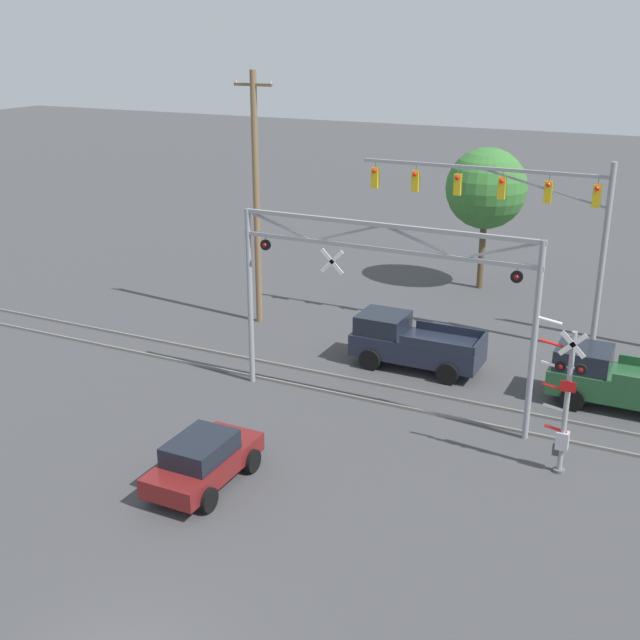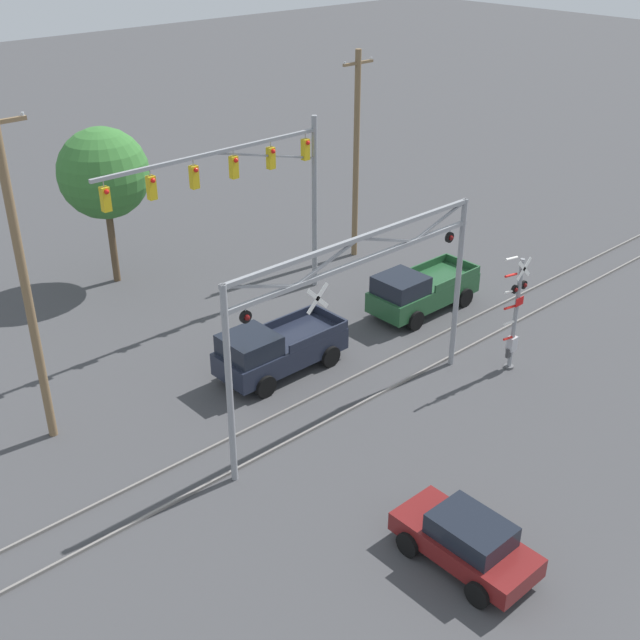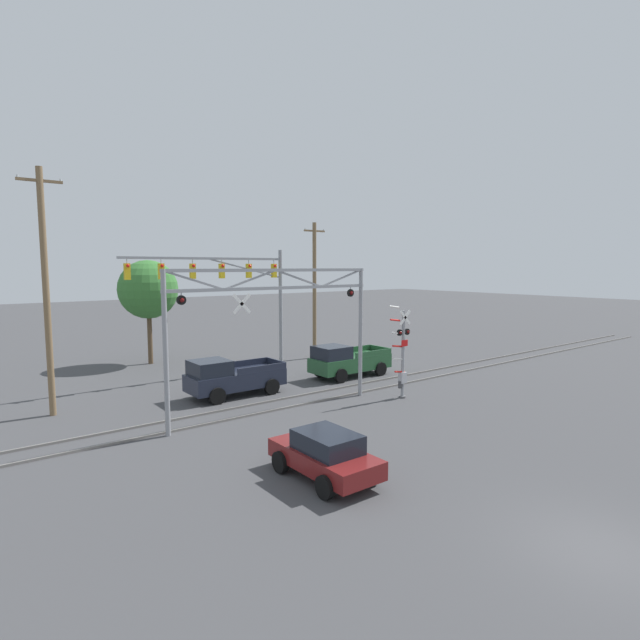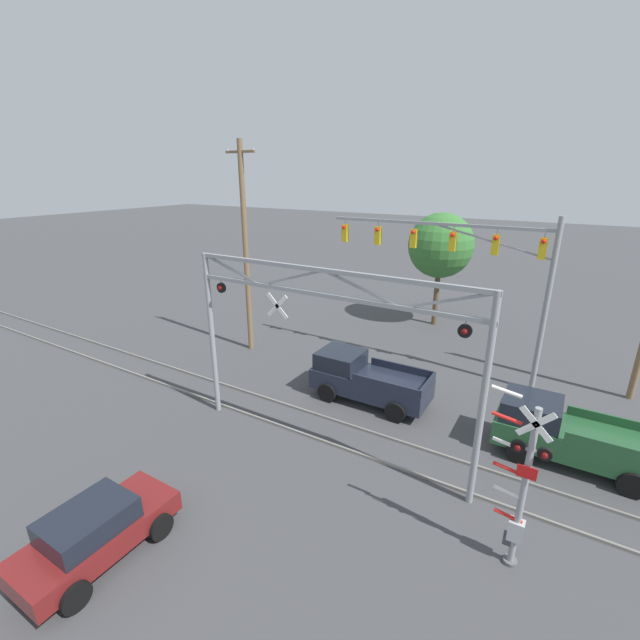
{
  "view_description": "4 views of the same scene",
  "coord_description": "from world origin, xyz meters",
  "px_view_note": "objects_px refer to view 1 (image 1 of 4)",
  "views": [
    {
      "loc": [
        9.32,
        -9.58,
        12.44
      ],
      "look_at": [
        -2.35,
        14.28,
        2.85
      ],
      "focal_mm": 45.0,
      "sensor_mm": 36.0,
      "label": 1
    },
    {
      "loc": [
        -16.15,
        -2.03,
        15.82
      ],
      "look_at": [
        0.79,
        16.81,
        2.37
      ],
      "focal_mm": 45.0,
      "sensor_mm": 36.0,
      "label": 2
    },
    {
      "loc": [
        -12.04,
        -4.72,
        6.68
      ],
      "look_at": [
        1.62,
        13.03,
        4.28
      ],
      "focal_mm": 28.0,
      "sensor_mm": 36.0,
      "label": 3
    },
    {
      "loc": [
        6.62,
        2.89,
        9.42
      ],
      "look_at": [
        -1.94,
        17.12,
        3.66
      ],
      "focal_mm": 24.0,
      "sensor_mm": 36.0,
      "label": 4
    }
  ],
  "objects_px": {
    "traffic_signal_span": "(529,211)",
    "background_tree_beyond_span": "(486,189)",
    "pickup_truck_following": "(618,380)",
    "utility_pole_left": "(256,198)",
    "pickup_truck_lead": "(411,343)",
    "sedan_waiting": "(203,460)",
    "crossing_gantry": "(381,280)",
    "crossing_signal_mast": "(564,407)"
  },
  "relations": [
    {
      "from": "traffic_signal_span",
      "to": "background_tree_beyond_span",
      "type": "xyz_separation_m",
      "value": [
        -3.47,
        6.49,
        -0.45
      ]
    },
    {
      "from": "pickup_truck_following",
      "to": "background_tree_beyond_span",
      "type": "relative_size",
      "value": 0.72
    },
    {
      "from": "traffic_signal_span",
      "to": "utility_pole_left",
      "type": "distance_m",
      "value": 11.46
    },
    {
      "from": "pickup_truck_following",
      "to": "pickup_truck_lead",
      "type": "bearing_deg",
      "value": 178.44
    },
    {
      "from": "pickup_truck_lead",
      "to": "utility_pole_left",
      "type": "distance_m",
      "value": 9.4
    },
    {
      "from": "pickup_truck_following",
      "to": "sedan_waiting",
      "type": "bearing_deg",
      "value": -133.38
    },
    {
      "from": "crossing_gantry",
      "to": "pickup_truck_lead",
      "type": "height_order",
      "value": "crossing_gantry"
    },
    {
      "from": "crossing_gantry",
      "to": "utility_pole_left",
      "type": "distance_m",
      "value": 10.14
    },
    {
      "from": "traffic_signal_span",
      "to": "pickup_truck_lead",
      "type": "relative_size",
      "value": 2.07
    },
    {
      "from": "background_tree_beyond_span",
      "to": "pickup_truck_lead",
      "type": "bearing_deg",
      "value": -88.35
    },
    {
      "from": "crossing_gantry",
      "to": "pickup_truck_following",
      "type": "distance_m",
      "value": 9.1
    },
    {
      "from": "crossing_gantry",
      "to": "crossing_signal_mast",
      "type": "distance_m",
      "value": 7.15
    },
    {
      "from": "background_tree_beyond_span",
      "to": "crossing_signal_mast",
      "type": "bearing_deg",
      "value": -67.36
    },
    {
      "from": "crossing_gantry",
      "to": "traffic_signal_span",
      "type": "height_order",
      "value": "traffic_signal_span"
    },
    {
      "from": "crossing_gantry",
      "to": "pickup_truck_following",
      "type": "xyz_separation_m",
      "value": [
        7.44,
        3.73,
        -3.66
      ]
    },
    {
      "from": "sedan_waiting",
      "to": "pickup_truck_lead",
      "type": "bearing_deg",
      "value": 77.66
    },
    {
      "from": "crossing_signal_mast",
      "to": "sedan_waiting",
      "type": "height_order",
      "value": "crossing_signal_mast"
    },
    {
      "from": "crossing_gantry",
      "to": "pickup_truck_following",
      "type": "relative_size",
      "value": 2.03
    },
    {
      "from": "crossing_gantry",
      "to": "utility_pole_left",
      "type": "relative_size",
      "value": 0.95
    },
    {
      "from": "pickup_truck_lead",
      "to": "sedan_waiting",
      "type": "distance_m",
      "value": 11.13
    },
    {
      "from": "pickup_truck_following",
      "to": "sedan_waiting",
      "type": "distance_m",
      "value": 14.67
    },
    {
      "from": "crossing_signal_mast",
      "to": "traffic_signal_span",
      "type": "xyz_separation_m",
      "value": [
        -3.57,
        10.4,
        3.45
      ]
    },
    {
      "from": "pickup_truck_following",
      "to": "sedan_waiting",
      "type": "relative_size",
      "value": 1.31
    },
    {
      "from": "crossing_signal_mast",
      "to": "pickup_truck_following",
      "type": "distance_m",
      "value": 5.61
    },
    {
      "from": "utility_pole_left",
      "to": "background_tree_beyond_span",
      "type": "height_order",
      "value": "utility_pole_left"
    },
    {
      "from": "crossing_gantry",
      "to": "sedan_waiting",
      "type": "height_order",
      "value": "crossing_gantry"
    },
    {
      "from": "crossing_gantry",
      "to": "background_tree_beyond_span",
      "type": "relative_size",
      "value": 1.46
    },
    {
      "from": "crossing_signal_mast",
      "to": "traffic_signal_span",
      "type": "bearing_deg",
      "value": 108.96
    },
    {
      "from": "pickup_truck_lead",
      "to": "pickup_truck_following",
      "type": "distance_m",
      "value": 7.7
    },
    {
      "from": "traffic_signal_span",
      "to": "pickup_truck_following",
      "type": "xyz_separation_m",
      "value": [
        4.55,
        -4.99,
        -4.57
      ]
    },
    {
      "from": "background_tree_beyond_span",
      "to": "crossing_gantry",
      "type": "bearing_deg",
      "value": -87.82
    },
    {
      "from": "traffic_signal_span",
      "to": "pickup_truck_following",
      "type": "distance_m",
      "value": 8.15
    },
    {
      "from": "pickup_truck_lead",
      "to": "traffic_signal_span",
      "type": "bearing_deg",
      "value": 56.62
    },
    {
      "from": "pickup_truck_following",
      "to": "utility_pole_left",
      "type": "xyz_separation_m",
      "value": [
        -15.65,
        2.14,
        4.63
      ]
    },
    {
      "from": "pickup_truck_lead",
      "to": "background_tree_beyond_span",
      "type": "relative_size",
      "value": 0.71
    },
    {
      "from": "pickup_truck_following",
      "to": "utility_pole_left",
      "type": "height_order",
      "value": "utility_pole_left"
    },
    {
      "from": "crossing_signal_mast",
      "to": "utility_pole_left",
      "type": "xyz_separation_m",
      "value": [
        -14.67,
        7.55,
        3.51
      ]
    },
    {
      "from": "crossing_gantry",
      "to": "background_tree_beyond_span",
      "type": "distance_m",
      "value": 15.23
    },
    {
      "from": "crossing_signal_mast",
      "to": "pickup_truck_lead",
      "type": "bearing_deg",
      "value": 140.1
    },
    {
      "from": "sedan_waiting",
      "to": "utility_pole_left",
      "type": "xyz_separation_m",
      "value": [
        -5.58,
        12.8,
        4.84
      ]
    },
    {
      "from": "crossing_signal_mast",
      "to": "pickup_truck_lead",
      "type": "xyz_separation_m",
      "value": [
        -6.72,
        5.62,
        -1.12
      ]
    },
    {
      "from": "crossing_gantry",
      "to": "crossing_signal_mast",
      "type": "relative_size",
      "value": 2.18
    }
  ]
}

